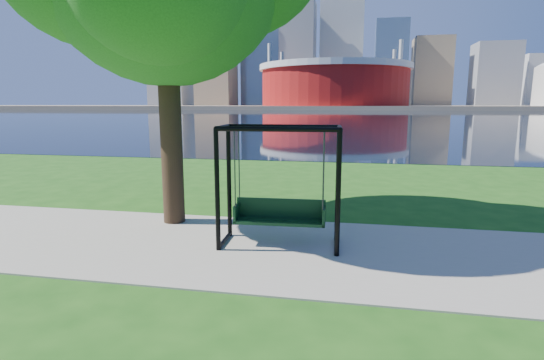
# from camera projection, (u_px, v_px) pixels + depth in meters

# --- Properties ---
(ground) EXTENTS (900.00, 900.00, 0.00)m
(ground) POSITION_uv_depth(u_px,v_px,m) (259.00, 240.00, 8.53)
(ground) COLOR #1E5114
(ground) RESTS_ON ground
(path) EXTENTS (120.00, 4.00, 0.03)m
(path) POSITION_uv_depth(u_px,v_px,m) (253.00, 247.00, 8.05)
(path) COLOR #9E937F
(path) RESTS_ON ground
(river) EXTENTS (900.00, 180.00, 0.02)m
(river) POSITION_uv_depth(u_px,v_px,m) (348.00, 115.00, 107.11)
(river) COLOR black
(river) RESTS_ON ground
(far_bank) EXTENTS (900.00, 228.00, 2.00)m
(far_bank) POSITION_uv_depth(u_px,v_px,m) (353.00, 107.00, 304.08)
(far_bank) COLOR #937F60
(far_bank) RESTS_ON ground
(stadium) EXTENTS (83.00, 83.00, 32.00)m
(stadium) POSITION_uv_depth(u_px,v_px,m) (334.00, 83.00, 235.02)
(stadium) COLOR maroon
(stadium) RESTS_ON far_bank
(skyline) EXTENTS (392.00, 66.00, 96.50)m
(skyline) POSITION_uv_depth(u_px,v_px,m) (349.00, 59.00, 311.70)
(skyline) COLOR gray
(skyline) RESTS_ON far_bank
(swing) EXTENTS (2.30, 1.08, 2.31)m
(swing) POSITION_uv_depth(u_px,v_px,m) (280.00, 189.00, 7.99)
(swing) COLOR black
(swing) RESTS_ON ground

